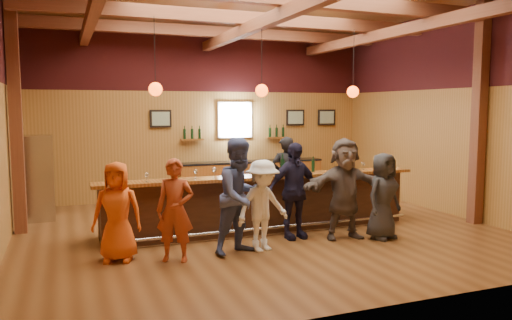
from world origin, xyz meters
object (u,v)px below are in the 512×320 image
at_px(customer_navy, 294,191).
at_px(back_bar_cabinet, 252,178).
at_px(customer_white, 262,206).
at_px(customer_brown, 345,189).
at_px(bottle_a, 283,166).
at_px(customer_redvest, 175,210).
at_px(bartender, 285,176).
at_px(bar_counter, 260,203).
at_px(customer_orange, 117,212).
at_px(customer_dark, 383,196).
at_px(ice_bucket, 266,168).
at_px(customer_denim, 241,196).
at_px(stainless_fridge, 36,178).

bearing_deg(customer_navy, back_bar_cabinet, 74.06).
height_order(customer_white, customer_brown, customer_brown).
xyz_separation_m(customer_white, bottle_a, (0.91, 1.22, 0.50)).
xyz_separation_m(customer_redvest, bartender, (2.98, 2.44, 0.07)).
distance_m(bar_counter, customer_redvest, 2.48).
xyz_separation_m(customer_orange, customer_brown, (3.99, -0.11, 0.14)).
bearing_deg(customer_redvest, bartender, 64.56).
height_order(customer_redvest, customer_brown, customer_brown).
xyz_separation_m(customer_orange, bottle_a, (3.21, 0.91, 0.48)).
relative_size(customer_dark, bartender, 0.90).
relative_size(bar_counter, ice_bucket, 24.45).
bearing_deg(bar_counter, ice_bucket, -89.61).
bearing_deg(customer_dark, ice_bucket, 130.42).
bearing_deg(customer_dark, customer_brown, 140.49).
bearing_deg(bartender, customer_navy, 81.05).
distance_m(bar_counter, customer_white, 1.54).
relative_size(customer_brown, bottle_a, 4.84).
distance_m(customer_orange, bottle_a, 3.38).
xyz_separation_m(customer_denim, customer_dark, (2.71, -0.07, -0.16)).
xyz_separation_m(customer_denim, bottle_a, (1.29, 1.22, 0.31)).
bearing_deg(customer_dark, customer_white, 161.37).
relative_size(stainless_fridge, customer_navy, 1.02).
bearing_deg(customer_redvest, bottle_a, 53.03).
height_order(customer_orange, customer_denim, customer_denim).
relative_size(customer_dark, ice_bucket, 6.10).
distance_m(customer_redvest, customer_denim, 1.10).
relative_size(customer_redvest, customer_white, 1.05).
distance_m(customer_white, ice_bucket, 1.30).
height_order(stainless_fridge, customer_navy, stainless_fridge).
bearing_deg(ice_bucket, customer_redvest, -150.53).
relative_size(customer_white, customer_navy, 0.87).
relative_size(bar_counter, customer_navy, 3.58).
relative_size(customer_orange, customer_navy, 0.88).
xyz_separation_m(bar_counter, customer_dark, (1.82, -1.50, 0.26)).
relative_size(bar_counter, bottle_a, 16.58).
bearing_deg(customer_brown, customer_white, -166.02).
bearing_deg(ice_bucket, bartender, 52.85).
height_order(customer_white, customer_dark, customer_dark).
xyz_separation_m(back_bar_cabinet, stainless_fridge, (-5.30, -1.12, 0.42)).
xyz_separation_m(back_bar_cabinet, customer_orange, (-4.00, -4.69, 0.30)).
distance_m(back_bar_cabinet, bartender, 2.63).
distance_m(stainless_fridge, customer_white, 5.30).
distance_m(customer_white, customer_dark, 2.33).
distance_m(customer_denim, bartender, 3.06).
distance_m(customer_orange, customer_redvest, 0.90).
bearing_deg(customer_dark, customer_denim, 161.51).
height_order(back_bar_cabinet, customer_orange, customer_orange).
xyz_separation_m(back_bar_cabinet, customer_denim, (-2.08, -5.00, 0.47)).
xyz_separation_m(back_bar_cabinet, bottle_a, (-0.79, -3.78, 0.78)).
bearing_deg(customer_brown, customer_navy, 165.33).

